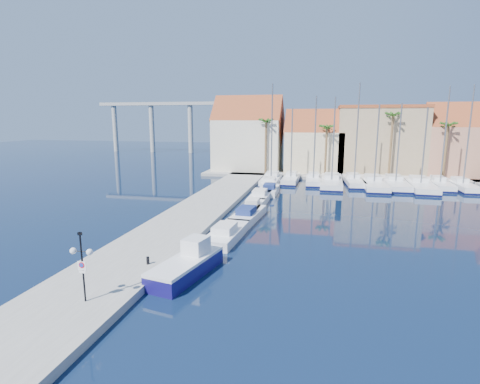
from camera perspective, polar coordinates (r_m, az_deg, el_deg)
name	(u,v)px	position (r m, az deg, el deg)	size (l,w,h in m)	color
ground	(257,281)	(23.68, 2.68, -13.39)	(260.00, 260.00, 0.00)	black
quay_west	(193,215)	(38.18, -7.18, -3.47)	(6.00, 77.00, 0.50)	gray
shore_north	(359,173)	(70.18, 17.69, 2.77)	(54.00, 16.00, 0.50)	gray
lamp_post	(82,256)	(20.84, -22.98, -9.01)	(1.27, 0.35, 3.75)	black
bollard	(148,260)	(25.45, -13.86, -10.09)	(0.20, 0.20, 0.50)	black
fishing_boat	(188,264)	(24.45, -7.97, -10.84)	(3.28, 6.46, 2.16)	#140F58
motorboat_west_0	(227,233)	(31.14, -2.01, -6.28)	(2.59, 6.96, 1.40)	white
motorboat_west_1	(248,215)	(36.90, 1.19, -3.48)	(2.69, 6.78, 1.40)	white
motorboat_west_2	(253,206)	(40.60, 2.06, -2.13)	(1.88, 5.78, 1.40)	white
motorboat_west_3	(260,196)	(45.94, 3.14, -0.58)	(2.18, 6.80, 1.40)	white
motorboat_west_4	(270,190)	(49.89, 4.57, 0.34)	(2.14, 6.39, 1.40)	white
motorboat_west_5	(270,182)	(55.71, 4.56, 1.48)	(2.71, 7.26, 1.40)	white
motorboat_west_6	(274,178)	(60.04, 5.18, 2.17)	(2.76, 7.46, 1.40)	white
sailboat_0	(271,179)	(58.15, 4.82, 1.99)	(2.81, 10.00, 14.87)	white
sailboat_1	(291,179)	(58.96, 7.79, 2.03)	(2.44, 8.53, 11.35)	white
sailboat_2	(313,180)	(58.39, 11.11, 1.87)	(2.54, 8.48, 13.07)	white
sailboat_3	(331,182)	(57.43, 13.77, 1.54)	(3.27, 11.71, 12.86)	white
sailboat_4	(354,181)	(58.90, 16.93, 1.68)	(3.13, 9.56, 14.82)	white
sailboat_5	(373,183)	(57.73, 19.67, 1.25)	(3.13, 11.82, 11.72)	white
sailboat_6	(395,183)	(58.97, 22.52, 1.25)	(3.02, 11.19, 11.93)	white
sailboat_7	(420,185)	(58.87, 25.70, 0.97)	(3.61, 11.97, 11.30)	white
sailboat_8	(439,184)	(60.86, 28.06, 1.14)	(2.44, 8.81, 14.17)	white
sailboat_9	(461,185)	(60.99, 30.67, 0.91)	(2.62, 8.86, 14.24)	white
building_0	(248,137)	(69.66, 1.30, 8.42)	(12.30, 9.00, 13.50)	beige
building_1	(314,144)	(68.40, 11.28, 7.13)	(10.30, 8.00, 11.00)	#CEB691
building_2	(379,139)	(69.95, 20.45, 7.53)	(14.20, 10.20, 11.50)	tan
building_3	(457,143)	(71.61, 30.14, 6.48)	(10.30, 8.00, 12.00)	tan
palm_0	(266,123)	(63.97, 3.99, 10.45)	(2.60, 2.60, 10.15)	brown
palm_1	(327,129)	(63.25, 13.09, 9.33)	(2.60, 2.60, 9.15)	brown
palm_2	(393,117)	(64.07, 22.29, 10.50)	(2.60, 2.60, 11.15)	brown
palm_3	(448,127)	(65.85, 29.15, 8.70)	(2.60, 2.60, 9.65)	brown
viaduct	(174,117)	(111.72, -10.08, 11.19)	(48.00, 2.20, 14.45)	#9E9E99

